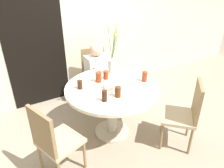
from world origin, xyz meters
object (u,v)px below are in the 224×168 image
Objects in this scene: chair_far_back at (95,73)px; drink_glass_0 at (80,85)px; chair_left_flank at (186,112)px; birthday_cake at (113,86)px; chair_right_flank at (53,139)px; flower_vase at (112,60)px; drink_glass_5 at (106,75)px; person_guest at (97,77)px; drink_glass_2 at (118,92)px; drink_glass_4 at (145,76)px; side_plate at (126,75)px; drink_glass_1 at (99,77)px; drink_glass_3 at (104,96)px.

chair_far_back is 8.07× the size of drink_glass_0.
chair_left_flank is 0.93m from birthday_cake.
chair_right_flank is 1.00× the size of chair_left_flank.
chair_left_flank is 1.32m from drink_glass_0.
drink_glass_5 is (-0.16, -0.10, -0.14)m from flower_vase.
chair_left_flank is at bearing -69.88° from person_guest.
birthday_cake is (0.85, 0.25, 0.26)m from chair_right_flank.
drink_glass_2 is at bearing -102.62° from person_guest.
drink_glass_4 is (1.31, 0.23, 0.29)m from chair_right_flank.
birthday_cake is 0.46m from drink_glass_4.
chair_left_flank reaches higher than side_plate.
drink_glass_5 is (-0.15, -0.66, 0.28)m from chair_far_back.
chair_right_flank reaches higher than drink_glass_5.
side_plate is 1.73× the size of drink_glass_5.
chair_right_flank is 6.77× the size of drink_glass_4.
drink_glass_1 is at bearing -155.92° from flower_vase.
drink_glass_1 is at bearing -99.52° from chair_far_back.
drink_glass_4 is 0.91m from person_guest.
flower_vase reaches higher than person_guest.
chair_far_back is 6.77× the size of drink_glass_4.
chair_left_flank is 6.94× the size of drink_glass_3.
person_guest reaches higher than drink_glass_1.
drink_glass_3 is at bearing -70.29° from chair_left_flank.
chair_far_back is 4.14× the size of birthday_cake.
chair_right_flank is at bearing -149.15° from flower_vase.
chair_right_flank is 1.31m from flower_vase.
drink_glass_3 is 1.13× the size of drink_glass_5.
chair_far_back is 0.80m from drink_glass_1.
chair_right_flank is at bearing -137.59° from drink_glass_0.
person_guest reaches higher than chair_left_flank.
person_guest is (-0.50, 1.37, -0.00)m from chair_left_flank.
person_guest is at bearing 68.07° from drink_glass_3.
person_guest reaches higher than drink_glass_4.
birthday_cake is 0.27m from drink_glass_1.
side_plate is 0.69m from drink_glass_0.
chair_right_flank is 1.36m from drink_glass_4.
birthday_cake is at bearing -87.19° from chair_left_flank.
chair_right_flank is 1.46m from person_guest.
flower_vase is at bearing 61.11° from birthday_cake.
birthday_cake is 0.41m from side_plate.
side_plate is 1.77× the size of drink_glass_0.
chair_right_flank is 0.93m from birthday_cake.
side_plate is 0.42m from drink_glass_1.
chair_far_back reaches higher than birthday_cake.
drink_glass_1 is 1.05× the size of drink_glass_3.
chair_left_flank is at bearing -29.03° from drink_glass_2.
birthday_cake is at bearing -92.70° from chair_right_flank.
chair_right_flank is 0.86m from drink_glass_2.
chair_right_flank is 4.56× the size of side_plate.
chair_far_back is 7.02× the size of drink_glass_2.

